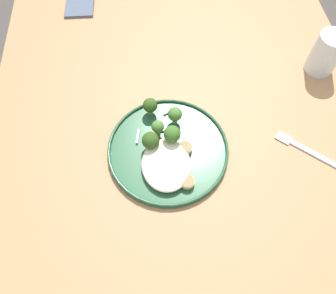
# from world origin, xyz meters

# --- Properties ---
(ground) EXTENTS (6.00, 6.00, 0.00)m
(ground) POSITION_xyz_m (0.00, 0.00, 0.00)
(ground) COLOR #47423D
(wooden_dining_table) EXTENTS (1.40, 1.00, 0.74)m
(wooden_dining_table) POSITION_xyz_m (0.00, 0.00, 0.66)
(wooden_dining_table) COLOR #9E754C
(wooden_dining_table) RESTS_ON ground
(dinner_plate) EXTENTS (0.29, 0.29, 0.02)m
(dinner_plate) POSITION_xyz_m (0.01, -0.05, 0.75)
(dinner_plate) COLOR #235133
(dinner_plate) RESTS_ON wooden_dining_table
(noodle_bed) EXTENTS (0.14, 0.11, 0.03)m
(noodle_bed) POSITION_xyz_m (0.05, -0.06, 0.76)
(noodle_bed) COLOR beige
(noodle_bed) RESTS_ON dinner_plate
(seared_scallop_half_hidden) EXTENTS (0.03, 0.03, 0.01)m
(seared_scallop_half_hidden) POSITION_xyz_m (0.10, -0.01, 0.76)
(seared_scallop_half_hidden) COLOR #DBB77A
(seared_scallop_half_hidden) RESTS_ON dinner_plate
(seared_scallop_rear_pale) EXTENTS (0.03, 0.03, 0.01)m
(seared_scallop_rear_pale) POSITION_xyz_m (0.01, -0.01, 0.76)
(seared_scallop_rear_pale) COLOR #DBB77A
(seared_scallop_rear_pale) RESTS_ON dinner_plate
(seared_scallop_tilted_round) EXTENTS (0.03, 0.03, 0.01)m
(seared_scallop_tilted_round) POSITION_xyz_m (0.03, -0.08, 0.76)
(seared_scallop_tilted_round) COLOR #E5C689
(seared_scallop_tilted_round) RESTS_ON dinner_plate
(seared_scallop_on_noodles) EXTENTS (0.04, 0.04, 0.02)m
(seared_scallop_on_noodles) POSITION_xyz_m (0.01, -0.06, 0.76)
(seared_scallop_on_noodles) COLOR #DBB77A
(seared_scallop_on_noodles) RESTS_ON dinner_plate
(seared_scallop_front_small) EXTENTS (0.02, 0.02, 0.01)m
(seared_scallop_front_small) POSITION_xyz_m (0.08, -0.04, 0.76)
(seared_scallop_front_small) COLOR #DBB77A
(seared_scallop_front_small) RESTS_ON dinner_plate
(broccoli_floret_center_pile) EXTENTS (0.04, 0.04, 0.05)m
(broccoli_floret_center_pile) POSITION_xyz_m (-0.10, -0.08, 0.78)
(broccoli_floret_center_pile) COLOR #7A994C
(broccoli_floret_center_pile) RESTS_ON dinner_plate
(broccoli_floret_left_leaning) EXTENTS (0.04, 0.04, 0.05)m
(broccoli_floret_left_leaning) POSITION_xyz_m (-0.07, -0.02, 0.78)
(broccoli_floret_left_leaning) COLOR #7A994C
(broccoli_floret_left_leaning) RESTS_ON dinner_plate
(broccoli_floret_right_tilted) EXTENTS (0.03, 0.03, 0.05)m
(broccoli_floret_right_tilted) POSITION_xyz_m (-0.04, -0.07, 0.78)
(broccoli_floret_right_tilted) COLOR #7A994C
(broccoli_floret_right_tilted) RESTS_ON dinner_plate
(broccoli_floret_beside_noodles) EXTENTS (0.04, 0.04, 0.06)m
(broccoli_floret_beside_noodles) POSITION_xyz_m (-0.01, -0.04, 0.79)
(broccoli_floret_beside_noodles) COLOR #7A994C
(broccoli_floret_beside_noodles) RESTS_ON dinner_plate
(broccoli_floret_small_sprig) EXTENTS (0.04, 0.04, 0.06)m
(broccoli_floret_small_sprig) POSITION_xyz_m (-0.00, -0.09, 0.78)
(broccoli_floret_small_sprig) COLOR #89A356
(broccoli_floret_small_sprig) RESTS_ON dinner_plate
(onion_sliver_curled_piece) EXTENTS (0.01, 0.05, 0.00)m
(onion_sliver_curled_piece) POSITION_xyz_m (-0.04, -0.06, 0.75)
(onion_sliver_curled_piece) COLOR silver
(onion_sliver_curled_piece) RESTS_ON dinner_plate
(onion_sliver_short_strip) EXTENTS (0.04, 0.01, 0.00)m
(onion_sliver_short_strip) POSITION_xyz_m (-0.03, -0.12, 0.75)
(onion_sliver_short_strip) COLOR silver
(onion_sliver_short_strip) RESTS_ON dinner_plate
(onion_sliver_pale_crescent) EXTENTS (0.04, 0.01, 0.00)m
(onion_sliver_pale_crescent) POSITION_xyz_m (-0.03, -0.08, 0.75)
(onion_sliver_pale_crescent) COLOR silver
(onion_sliver_pale_crescent) RESTS_ON dinner_plate
(onion_sliver_long_sliver) EXTENTS (0.03, 0.04, 0.00)m
(onion_sliver_long_sliver) POSITION_xyz_m (-0.10, -0.03, 0.75)
(onion_sliver_long_sliver) COLOR silver
(onion_sliver_long_sliver) RESTS_ON dinner_plate
(water_glass) EXTENTS (0.08, 0.08, 0.11)m
(water_glass) POSITION_xyz_m (-0.22, 0.40, 0.79)
(water_glass) COLOR silver
(water_glass) RESTS_ON wooden_dining_table
(dinner_fork) EXTENTS (0.13, 0.15, 0.00)m
(dinner_fork) POSITION_xyz_m (0.04, 0.29, 0.74)
(dinner_fork) COLOR silver
(dinner_fork) RESTS_ON wooden_dining_table
(folded_napkin) EXTENTS (0.15, 0.09, 0.01)m
(folded_napkin) POSITION_xyz_m (-0.57, -0.28, 0.74)
(folded_napkin) COLOR #4C566B
(folded_napkin) RESTS_ON wooden_dining_table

